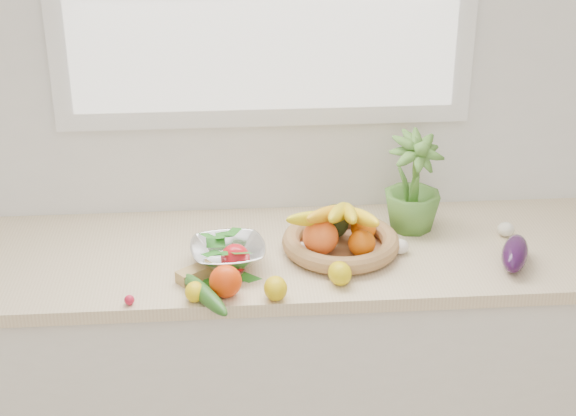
{
  "coord_description": "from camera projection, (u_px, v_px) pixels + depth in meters",
  "views": [
    {
      "loc": [
        -0.13,
        -0.4,
        2.16
      ],
      "look_at": [
        0.05,
        1.93,
        1.05
      ],
      "focal_mm": 55.0,
      "sensor_mm": 36.0,
      "label": 1
    }
  ],
  "objects": [
    {
      "name": "radish",
      "position": [
        129.0,
        300.0,
        2.38
      ],
      "size": [
        0.04,
        0.04,
        0.03
      ],
      "primitive_type": "sphere",
      "rotation": [
        0.0,
        0.0,
        0.37
      ],
      "color": "red",
      "rests_on": "countertop"
    },
    {
      "name": "garlic_c",
      "position": [
        400.0,
        247.0,
        2.65
      ],
      "size": [
        0.07,
        0.07,
        0.04
      ],
      "primitive_type": "ellipsoid",
      "rotation": [
        0.0,
        0.0,
        0.34
      ],
      "color": "white",
      "rests_on": "countertop"
    },
    {
      "name": "cucumber",
      "position": [
        204.0,
        294.0,
        2.39
      ],
      "size": [
        0.16,
        0.25,
        0.05
      ],
      "primitive_type": "ellipsoid",
      "rotation": [
        0.0,
        0.0,
        0.48
      ],
      "color": "#295B1A",
      "rests_on": "countertop"
    },
    {
      "name": "potted_herb",
      "position": [
        413.0,
        184.0,
        2.74
      ],
      "size": [
        0.24,
        0.24,
        0.32
      ],
      "primitive_type": "imported",
      "rotation": [
        0.0,
        0.0,
        0.4
      ],
      "color": "#4B802E",
      "rests_on": "countertop"
    },
    {
      "name": "orange_loose",
      "position": [
        225.0,
        281.0,
        2.41
      ],
      "size": [
        0.11,
        0.11,
        0.09
      ],
      "primitive_type": "sphere",
      "rotation": [
        0.0,
        0.0,
        0.25
      ],
      "color": "#E13907",
      "rests_on": "countertop"
    },
    {
      "name": "garlic_b",
      "position": [
        506.0,
        229.0,
        2.75
      ],
      "size": [
        0.06,
        0.06,
        0.04
      ],
      "primitive_type": "ellipsoid",
      "rotation": [
        0.0,
        0.0,
        -0.1
      ],
      "color": "white",
      "rests_on": "countertop"
    },
    {
      "name": "lemon_a",
      "position": [
        195.0,
        292.0,
        2.4
      ],
      "size": [
        0.06,
        0.07,
        0.05
      ],
      "primitive_type": "ellipsoid",
      "rotation": [
        0.0,
        0.0,
        -0.08
      ],
      "color": "yellow",
      "rests_on": "countertop"
    },
    {
      "name": "colander_with_spinach",
      "position": [
        228.0,
        249.0,
        2.55
      ],
      "size": [
        0.24,
        0.24,
        0.12
      ],
      "color": "silver",
      "rests_on": "countertop"
    },
    {
      "name": "fruit_basket",
      "position": [
        340.0,
        236.0,
        2.64
      ],
      "size": [
        0.45,
        0.45,
        0.19
      ],
      "color": "#A57149",
      "rests_on": "countertop"
    },
    {
      "name": "ginger",
      "position": [
        196.0,
        273.0,
        2.51
      ],
      "size": [
        0.12,
        0.11,
        0.04
      ],
      "primitive_type": "cube",
      "rotation": [
        0.0,
        0.0,
        0.67
      ],
      "color": "tan",
      "rests_on": "countertop"
    },
    {
      "name": "apple",
      "position": [
        235.0,
        258.0,
        2.54
      ],
      "size": [
        0.09,
        0.09,
        0.09
      ],
      "primitive_type": "sphere",
      "rotation": [
        0.0,
        0.0,
        -0.03
      ],
      "color": "red",
      "rests_on": "countertop"
    },
    {
      "name": "back_wall",
      "position": [
        264.0,
        78.0,
        2.75
      ],
      "size": [
        4.5,
        0.02,
        2.7
      ],
      "primitive_type": "cube",
      "color": "white",
      "rests_on": "ground"
    },
    {
      "name": "countertop",
      "position": [
        271.0,
        256.0,
        2.68
      ],
      "size": [
        2.24,
        0.62,
        0.04
      ],
      "primitive_type": "cube",
      "color": "beige",
      "rests_on": "counter_cabinet"
    },
    {
      "name": "lemon_b",
      "position": [
        276.0,
        288.0,
        2.4
      ],
      "size": [
        0.07,
        0.08,
        0.06
      ],
      "primitive_type": "ellipsoid",
      "rotation": [
        0.0,
        0.0,
        0.02
      ],
      "color": "#DDB70C",
      "rests_on": "countertop"
    },
    {
      "name": "lemon_c",
      "position": [
        340.0,
        273.0,
        2.48
      ],
      "size": [
        0.08,
        0.09,
        0.07
      ],
      "primitive_type": "ellipsoid",
      "rotation": [
        0.0,
        0.0,
        0.18
      ],
      "color": "gold",
      "rests_on": "countertop"
    },
    {
      "name": "garlic_a",
      "position": [
        302.0,
        250.0,
        2.63
      ],
      "size": [
        0.05,
        0.05,
        0.04
      ],
      "primitive_type": "ellipsoid",
      "rotation": [
        0.0,
        0.0,
        0.05
      ],
      "color": "white",
      "rests_on": "countertop"
    },
    {
      "name": "counter_cabinet",
      "position": [
        272.0,
        377.0,
        2.87
      ],
      "size": [
        2.2,
        0.58,
        0.86
      ],
      "primitive_type": "cube",
      "color": "silver",
      "rests_on": "ground"
    },
    {
      "name": "eggplant",
      "position": [
        515.0,
        253.0,
        2.57
      ],
      "size": [
        0.14,
        0.21,
        0.08
      ],
      "primitive_type": "ellipsoid",
      "rotation": [
        0.0,
        0.0,
        -0.39
      ],
      "color": "#2B0D32",
      "rests_on": "countertop"
    }
  ]
}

